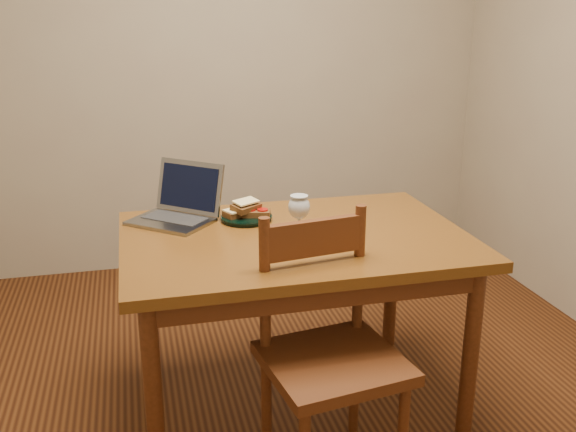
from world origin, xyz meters
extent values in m
cube|color=black|center=(0.00, 0.00, -0.01)|extent=(3.20, 3.20, 0.02)
cube|color=gray|center=(0.00, 1.61, 1.30)|extent=(3.20, 0.02, 2.60)
cube|color=#4C250C|center=(-0.01, -0.06, 0.72)|extent=(1.30, 0.90, 0.04)
cylinder|color=#3F1F0D|center=(-0.58, -0.43, 0.35)|extent=(0.06, 0.06, 0.70)
cylinder|color=#3F1F0D|center=(0.56, -0.43, 0.35)|extent=(0.06, 0.06, 0.70)
cylinder|color=#3F1F0D|center=(-0.58, 0.31, 0.35)|extent=(0.06, 0.06, 0.70)
cylinder|color=#3F1F0D|center=(0.56, 0.31, 0.35)|extent=(0.06, 0.06, 0.70)
cube|color=#3F1F0D|center=(0.00, -0.51, 0.45)|extent=(0.49, 0.48, 0.04)
cube|color=#3F1F0D|center=(-0.02, -0.35, 0.83)|extent=(0.35, 0.08, 0.12)
cylinder|color=black|center=(-0.16, 0.15, 0.75)|extent=(0.21, 0.21, 0.02)
cube|color=slate|center=(-0.46, 0.19, 0.75)|extent=(0.37, 0.36, 0.01)
cube|color=slate|center=(-0.37, 0.29, 0.86)|extent=(0.28, 0.25, 0.21)
cube|color=black|center=(-0.37, 0.29, 0.86)|extent=(0.24, 0.21, 0.17)
camera|label=1|loc=(-0.59, -2.28, 1.56)|focal=40.00mm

